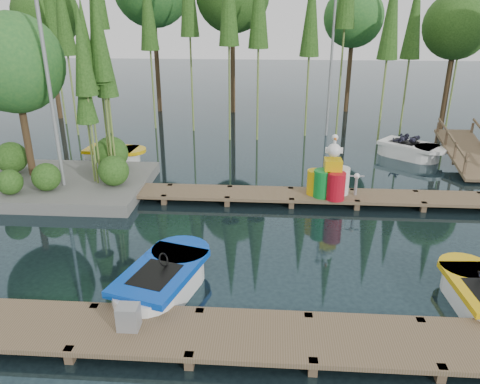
# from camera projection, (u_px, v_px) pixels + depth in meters

# --- Properties ---
(ground_plane) EXTENTS (90.00, 90.00, 0.00)m
(ground_plane) POSITION_uv_depth(u_px,v_px,m) (221.00, 235.00, 12.98)
(ground_plane) COLOR #1D3137
(near_dock) EXTENTS (18.00, 1.50, 0.50)m
(near_dock) POSITION_uv_depth(u_px,v_px,m) (195.00, 334.00, 8.72)
(near_dock) COLOR brown
(near_dock) RESTS_ON ground
(far_dock) EXTENTS (15.00, 1.20, 0.50)m
(far_dock) POSITION_uv_depth(u_px,v_px,m) (260.00, 194.00, 15.14)
(far_dock) COLOR brown
(far_dock) RESTS_ON ground
(island) EXTENTS (6.20, 4.20, 6.75)m
(island) POSITION_uv_depth(u_px,v_px,m) (38.00, 96.00, 15.25)
(island) COLOR slate
(island) RESTS_ON ground
(tree_screen) EXTENTS (34.42, 18.53, 10.31)m
(tree_screen) POSITION_uv_depth(u_px,v_px,m) (199.00, 1.00, 20.64)
(tree_screen) COLOR #422F1C
(tree_screen) RESTS_ON ground
(lamp_island) EXTENTS (0.30, 0.30, 7.25)m
(lamp_island) POSITION_uv_depth(u_px,v_px,m) (46.00, 65.00, 14.06)
(lamp_island) COLOR gray
(lamp_island) RESTS_ON ground
(lamp_rear) EXTENTS (0.30, 0.30, 7.25)m
(lamp_rear) POSITION_uv_depth(u_px,v_px,m) (332.00, 44.00, 21.32)
(lamp_rear) COLOR gray
(lamp_rear) RESTS_ON ground
(ramp) EXTENTS (1.50, 3.94, 1.49)m
(ramp) POSITION_uv_depth(u_px,v_px,m) (468.00, 153.00, 18.20)
(ramp) COLOR brown
(ramp) RESTS_ON ground
(boat_blue) EXTENTS (2.12, 3.25, 1.01)m
(boat_blue) POSITION_uv_depth(u_px,v_px,m) (163.00, 281.00, 10.28)
(boat_blue) COLOR white
(boat_blue) RESTS_ON ground
(boat_yellow_near) EXTENTS (1.28, 2.58, 0.85)m
(boat_yellow_near) POSITION_uv_depth(u_px,v_px,m) (479.00, 295.00, 9.85)
(boat_yellow_near) COLOR white
(boat_yellow_near) RESTS_ON ground
(boat_yellow_far) EXTENTS (2.70, 1.39, 1.31)m
(boat_yellow_far) POSITION_uv_depth(u_px,v_px,m) (113.00, 154.00, 19.03)
(boat_yellow_far) COLOR white
(boat_yellow_far) RESTS_ON ground
(boat_white_far) EXTENTS (3.05, 2.85, 1.37)m
(boat_white_far) POSITION_uv_depth(u_px,v_px,m) (409.00, 150.00, 19.51)
(boat_white_far) COLOR white
(boat_white_far) RESTS_ON ground
(utility_cabinet) EXTENTS (0.40, 0.33, 0.48)m
(utility_cabinet) POSITION_uv_depth(u_px,v_px,m) (128.00, 317.00, 8.69)
(utility_cabinet) COLOR gray
(utility_cabinet) RESTS_ON near_dock
(yellow_barrel) EXTENTS (0.53, 0.53, 0.80)m
(yellow_barrel) POSITION_uv_depth(u_px,v_px,m) (315.00, 182.00, 14.85)
(yellow_barrel) COLOR #DBAA0B
(yellow_barrel) RESTS_ON far_dock
(drum_cluster) EXTENTS (1.16, 1.06, 2.00)m
(drum_cluster) POSITION_uv_depth(u_px,v_px,m) (333.00, 179.00, 14.61)
(drum_cluster) COLOR #0E7E2A
(drum_cluster) RESTS_ON far_dock
(seagull_post) EXTENTS (0.46, 0.25, 0.73)m
(seagull_post) POSITION_uv_depth(u_px,v_px,m) (356.00, 180.00, 14.73)
(seagull_post) COLOR gray
(seagull_post) RESTS_ON far_dock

